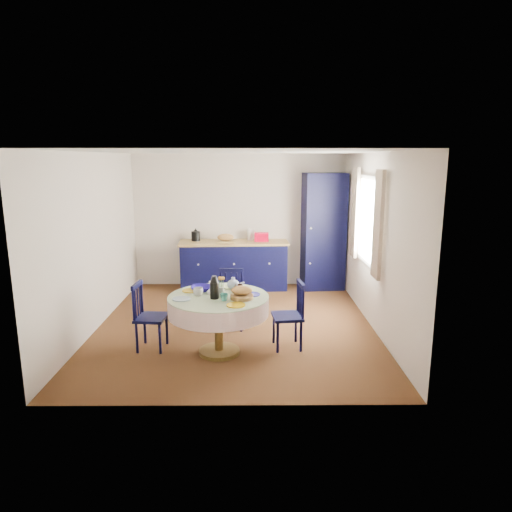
{
  "coord_description": "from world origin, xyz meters",
  "views": [
    {
      "loc": [
        0.26,
        -6.38,
        2.41
      ],
      "look_at": [
        0.3,
        0.2,
        1.0
      ],
      "focal_mm": 32.0,
      "sensor_mm": 36.0,
      "label": 1
    }
  ],
  "objects": [
    {
      "name": "window",
      "position": [
        1.95,
        0.3,
        1.52
      ],
      "size": [
        0.1,
        1.74,
        1.45
      ],
      "color": "white",
      "rests_on": "wall_right"
    },
    {
      "name": "wall_right",
      "position": [
        2.0,
        0.0,
        1.25
      ],
      "size": [
        0.02,
        4.5,
        2.5
      ],
      "primitive_type": "cube",
      "color": "silver",
      "rests_on": "floor"
    },
    {
      "name": "wall_back",
      "position": [
        0.0,
        2.25,
        1.25
      ],
      "size": [
        4.0,
        0.02,
        2.5
      ],
      "primitive_type": "cube",
      "color": "silver",
      "rests_on": "floor"
    },
    {
      "name": "mug_d",
      "position": [
        -0.27,
        -0.62,
        0.79
      ],
      "size": [
        0.09,
        0.09,
        0.08
      ],
      "primitive_type": "imported",
      "color": "silver",
      "rests_on": "dining_table"
    },
    {
      "name": "mug_b",
      "position": [
        -0.08,
        -1.19,
        0.8
      ],
      "size": [
        0.1,
        0.1,
        0.09
      ],
      "primitive_type": "imported",
      "color": "#307C77",
      "rests_on": "dining_table"
    },
    {
      "name": "mug_c",
      "position": [
        0.08,
        -0.78,
        0.8
      ],
      "size": [
        0.11,
        0.11,
        0.09
      ],
      "primitive_type": "imported",
      "color": "black",
      "rests_on": "dining_table"
    },
    {
      "name": "kitchen_counter",
      "position": [
        -0.1,
        1.96,
        0.46
      ],
      "size": [
        2.05,
        0.74,
        1.14
      ],
      "rotation": [
        0.0,
        0.0,
        0.06
      ],
      "color": "black",
      "rests_on": "floor"
    },
    {
      "name": "cobalt_bowl",
      "position": [
        -0.4,
        -0.78,
        0.78
      ],
      "size": [
        0.27,
        0.27,
        0.07
      ],
      "primitive_type": "imported",
      "color": "navy",
      "rests_on": "dining_table"
    },
    {
      "name": "dining_table",
      "position": [
        -0.16,
        -1.0,
        0.63
      ],
      "size": [
        1.24,
        1.24,
        1.03
      ],
      "color": "#513A17",
      "rests_on": "floor"
    },
    {
      "name": "chair_far",
      "position": [
        -0.06,
        -0.08,
        0.43
      ],
      "size": [
        0.39,
        0.37,
        0.85
      ],
      "rotation": [
        0.0,
        0.0,
        -0.02
      ],
      "color": "black",
      "rests_on": "floor"
    },
    {
      "name": "chair_right",
      "position": [
        0.74,
        -0.81,
        0.44
      ],
      "size": [
        0.41,
        0.43,
        0.88
      ],
      "rotation": [
        0.0,
        0.0,
        -1.46
      ],
      "color": "black",
      "rests_on": "floor"
    },
    {
      "name": "ceiling",
      "position": [
        0.0,
        0.0,
        2.5
      ],
      "size": [
        4.5,
        4.5,
        0.0
      ],
      "primitive_type": "plane",
      "rotation": [
        3.14,
        0.0,
        0.0
      ],
      "color": "white",
      "rests_on": "wall_back"
    },
    {
      "name": "pantry_cabinet",
      "position": [
        1.57,
        2.0,
        1.08
      ],
      "size": [
        0.8,
        0.6,
        2.15
      ],
      "rotation": [
        0.0,
        0.0,
        0.09
      ],
      "color": "black",
      "rests_on": "floor"
    },
    {
      "name": "mug_a",
      "position": [
        -0.42,
        -0.98,
        0.8
      ],
      "size": [
        0.12,
        0.12,
        0.1
      ],
      "primitive_type": "imported",
      "color": "silver",
      "rests_on": "dining_table"
    },
    {
      "name": "wall_left",
      "position": [
        -2.0,
        0.0,
        1.25
      ],
      "size": [
        0.02,
        4.5,
        2.5
      ],
      "primitive_type": "cube",
      "color": "silver",
      "rests_on": "floor"
    },
    {
      "name": "floor",
      "position": [
        0.0,
        0.0,
        0.0
      ],
      "size": [
        4.5,
        4.5,
        0.0
      ],
      "primitive_type": "plane",
      "color": "black",
      "rests_on": "ground"
    },
    {
      "name": "chair_left",
      "position": [
        -1.08,
        -0.84,
        0.44
      ],
      "size": [
        0.4,
        0.42,
        0.87
      ],
      "rotation": [
        0.0,
        0.0,
        1.48
      ],
      "color": "black",
      "rests_on": "floor"
    }
  ]
}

